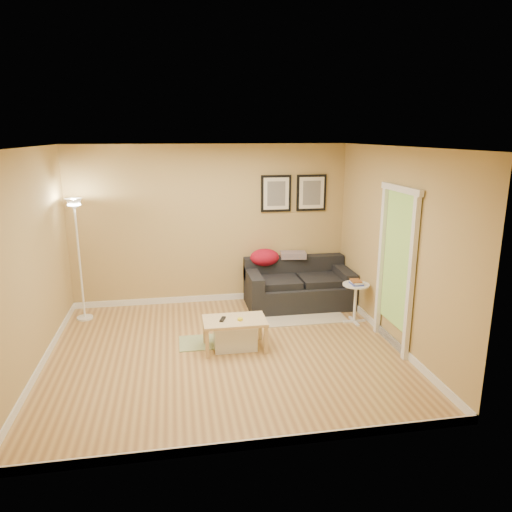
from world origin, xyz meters
name	(u,v)px	position (x,y,z in m)	size (l,w,h in m)	color
floor	(226,352)	(0.00, 0.00, 0.00)	(4.50, 4.50, 0.00)	tan
ceiling	(222,147)	(0.00, 0.00, 2.60)	(4.50, 4.50, 0.00)	white
wall_back	(211,225)	(0.00, 2.00, 1.30)	(4.50, 4.50, 0.00)	tan
wall_front	(250,314)	(0.00, -2.00, 1.30)	(4.50, 4.50, 0.00)	tan
wall_left	(30,264)	(-2.25, 0.00, 1.30)	(4.00, 4.00, 0.00)	tan
wall_right	(395,248)	(2.25, 0.00, 1.30)	(4.00, 4.00, 0.00)	tan
baseboard_back	(213,298)	(0.00, 1.99, 0.05)	(4.50, 0.02, 0.10)	white
baseboard_front	(250,444)	(0.00, -1.99, 0.05)	(4.50, 0.02, 0.10)	white
baseboard_left	(43,362)	(-2.24, 0.00, 0.05)	(0.02, 4.00, 0.10)	white
baseboard_right	(387,336)	(2.24, 0.00, 0.05)	(0.02, 4.00, 0.10)	white
sofa	(299,283)	(1.38, 1.53, 0.38)	(1.70, 0.90, 0.75)	black
red_throw	(265,257)	(0.86, 1.80, 0.77)	(0.48, 0.36, 0.28)	#B41036
plaid_throw	(293,255)	(1.36, 1.84, 0.78)	(0.42, 0.26, 0.10)	tan
framed_print_left	(276,193)	(1.08, 1.98, 1.80)	(0.50, 0.04, 0.60)	black
framed_print_right	(311,193)	(1.68, 1.98, 1.80)	(0.50, 0.04, 0.60)	black
area_rug	(302,314)	(1.32, 1.10, 0.01)	(1.25, 0.85, 0.01)	#C0B298
green_runner	(205,342)	(-0.24, 0.34, 0.01)	(0.70, 0.50, 0.01)	#668C4C
coffee_table	(235,334)	(0.13, 0.09, 0.20)	(0.82, 0.50, 0.41)	#D9BA84
remote_control	(223,319)	(-0.02, 0.10, 0.42)	(0.05, 0.16, 0.02)	black
tape_roll	(240,319)	(0.20, 0.04, 0.42)	(0.07, 0.07, 0.03)	yellow
storage_bin	(235,335)	(0.14, 0.13, 0.18)	(0.57, 0.42, 0.35)	white
side_table	(355,303)	(2.02, 0.68, 0.30)	(0.39, 0.39, 0.60)	white
book_stack	(356,282)	(2.02, 0.66, 0.64)	(0.16, 0.21, 0.07)	#3745A5
floor_lamp	(80,263)	(-2.00, 1.52, 0.88)	(0.24, 0.24, 1.86)	white
doorway	(395,271)	(2.20, -0.15, 1.02)	(0.12, 1.01, 2.13)	white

